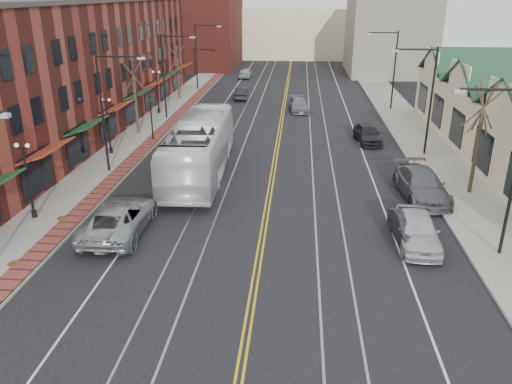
% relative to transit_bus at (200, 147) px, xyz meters
% --- Properties ---
extents(ground, '(160.00, 160.00, 0.00)m').
position_rel_transit_bus_xyz_m(ground, '(5.00, -16.19, -1.94)').
color(ground, black).
rests_on(ground, ground).
extents(sidewalk_left, '(4.00, 120.00, 0.15)m').
position_rel_transit_bus_xyz_m(sidewalk_left, '(-7.00, 3.81, -1.86)').
color(sidewalk_left, gray).
rests_on(sidewalk_left, ground).
extents(sidewalk_right, '(4.00, 120.00, 0.15)m').
position_rel_transit_bus_xyz_m(sidewalk_right, '(17.00, 3.81, -1.86)').
color(sidewalk_right, gray).
rests_on(sidewalk_right, ground).
extents(building_left, '(10.00, 50.00, 11.00)m').
position_rel_transit_bus_xyz_m(building_left, '(-14.00, 10.81, 3.56)').
color(building_left, maroon).
rests_on(building_left, ground).
extents(backdrop_left, '(14.00, 18.00, 14.00)m').
position_rel_transit_bus_xyz_m(backdrop_left, '(-11.00, 53.81, 5.06)').
color(backdrop_left, maroon).
rests_on(backdrop_left, ground).
extents(backdrop_mid, '(22.00, 14.00, 9.00)m').
position_rel_transit_bus_xyz_m(backdrop_mid, '(5.00, 68.81, 2.56)').
color(backdrop_mid, beige).
rests_on(backdrop_mid, ground).
extents(backdrop_right, '(12.00, 16.00, 11.00)m').
position_rel_transit_bus_xyz_m(backdrop_right, '(20.00, 48.81, 3.56)').
color(backdrop_right, slate).
rests_on(backdrop_right, ground).
extents(streetlight_l_1, '(3.33, 0.25, 8.00)m').
position_rel_transit_bus_xyz_m(streetlight_l_1, '(-6.05, -0.19, 3.09)').
color(streetlight_l_1, black).
rests_on(streetlight_l_1, sidewalk_left).
extents(streetlight_l_2, '(3.33, 0.25, 8.00)m').
position_rel_transit_bus_xyz_m(streetlight_l_2, '(-6.05, 15.81, 3.09)').
color(streetlight_l_2, black).
rests_on(streetlight_l_2, sidewalk_left).
extents(streetlight_l_3, '(3.33, 0.25, 8.00)m').
position_rel_transit_bus_xyz_m(streetlight_l_3, '(-6.05, 31.81, 3.09)').
color(streetlight_l_3, black).
rests_on(streetlight_l_3, sidewalk_left).
extents(streetlight_r_0, '(3.33, 0.25, 8.00)m').
position_rel_transit_bus_xyz_m(streetlight_r_0, '(16.05, -10.19, 3.09)').
color(streetlight_r_0, black).
rests_on(streetlight_r_0, sidewalk_right).
extents(streetlight_r_1, '(3.33, 0.25, 8.00)m').
position_rel_transit_bus_xyz_m(streetlight_r_1, '(16.05, 5.81, 3.09)').
color(streetlight_r_1, black).
rests_on(streetlight_r_1, sidewalk_right).
extents(streetlight_r_2, '(3.33, 0.25, 8.00)m').
position_rel_transit_bus_xyz_m(streetlight_r_2, '(16.05, 21.81, 3.09)').
color(streetlight_r_2, black).
rests_on(streetlight_r_2, sidewalk_right).
extents(lamppost_l_1, '(0.84, 0.28, 4.27)m').
position_rel_transit_bus_xyz_m(lamppost_l_1, '(-7.80, -8.19, 0.27)').
color(lamppost_l_1, black).
rests_on(lamppost_l_1, sidewalk_left).
extents(lamppost_l_2, '(0.84, 0.28, 4.27)m').
position_rel_transit_bus_xyz_m(lamppost_l_2, '(-7.80, 3.81, 0.27)').
color(lamppost_l_2, black).
rests_on(lamppost_l_2, sidewalk_left).
extents(lamppost_l_3, '(0.84, 0.28, 4.27)m').
position_rel_transit_bus_xyz_m(lamppost_l_3, '(-7.80, 17.81, 0.27)').
color(lamppost_l_3, black).
rests_on(lamppost_l_3, sidewalk_left).
extents(tree_left_near, '(1.78, 1.37, 6.48)m').
position_rel_transit_bus_xyz_m(tree_left_near, '(-7.50, 9.81, 1.58)').
color(tree_left_near, '#382B21').
rests_on(tree_left_near, sidewalk_left).
extents(tree_left_far, '(1.66, 1.28, 6.02)m').
position_rel_transit_bus_xyz_m(tree_left_far, '(-7.50, 25.81, 1.34)').
color(tree_left_far, '#382B21').
rests_on(tree_left_far, sidewalk_left).
extents(tree_right_mid, '(1.90, 1.46, 6.93)m').
position_rel_transit_bus_xyz_m(tree_right_mid, '(17.50, -2.19, 1.82)').
color(tree_right_mid, '#382B21').
rests_on(tree_right_mid, sidewalk_right).
extents(manhole_mid, '(0.60, 0.60, 0.02)m').
position_rel_transit_bus_xyz_m(manhole_mid, '(-6.20, -13.19, -1.78)').
color(manhole_mid, '#592D19').
rests_on(manhole_mid, sidewalk_left).
extents(manhole_far, '(0.60, 0.60, 0.02)m').
position_rel_transit_bus_xyz_m(manhole_far, '(-6.20, -8.19, -1.78)').
color(manhole_far, '#592D19').
rests_on(manhole_far, sidewalk_left).
extents(traffic_signal, '(0.18, 0.15, 3.80)m').
position_rel_transit_bus_xyz_m(traffic_signal, '(-5.60, 7.81, 0.41)').
color(traffic_signal, black).
rests_on(traffic_signal, sidewalk_left).
extents(transit_bus, '(3.77, 14.01, 3.87)m').
position_rel_transit_bus_xyz_m(transit_bus, '(0.00, 0.00, 0.00)').
color(transit_bus, white).
rests_on(transit_bus, ground).
extents(parked_suv, '(2.98, 6.26, 1.72)m').
position_rel_transit_bus_xyz_m(parked_suv, '(-2.50, -9.36, -1.07)').
color(parked_suv, '#999DA0').
rests_on(parked_suv, ground).
extents(parked_car_a, '(2.12, 4.91, 1.65)m').
position_rel_transit_bus_xyz_m(parked_car_a, '(12.72, -9.38, -1.11)').
color(parked_car_a, silver).
rests_on(parked_car_a, ground).
extents(parked_car_b, '(1.76, 4.43, 1.43)m').
position_rel_transit_bus_xyz_m(parked_car_b, '(12.50, -9.25, -1.22)').
color(parked_car_b, black).
rests_on(parked_car_b, ground).
extents(parked_car_c, '(2.91, 6.12, 1.72)m').
position_rel_transit_bus_xyz_m(parked_car_c, '(14.30, -3.09, -1.07)').
color(parked_car_c, '#56575D').
rests_on(parked_car_c, ground).
extents(parked_car_d, '(2.28, 4.70, 1.55)m').
position_rel_transit_bus_xyz_m(parked_car_d, '(12.50, 8.97, -1.16)').
color(parked_car_d, black).
rests_on(parked_car_d, ground).
extents(distant_car_left, '(1.61, 4.20, 1.37)m').
position_rel_transit_bus_xyz_m(distant_car_left, '(-0.14, 26.29, -1.25)').
color(distant_car_left, black).
rests_on(distant_car_left, ground).
extents(distant_car_right, '(2.49, 4.90, 1.36)m').
position_rel_transit_bus_xyz_m(distant_car_right, '(6.65, 20.33, -1.25)').
color(distant_car_right, slate).
rests_on(distant_car_right, ground).
extents(distant_car_far, '(1.86, 4.41, 1.49)m').
position_rel_transit_bus_xyz_m(distant_car_far, '(-1.30, 41.79, -1.19)').
color(distant_car_far, '#A4A8AB').
rests_on(distant_car_far, ground).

